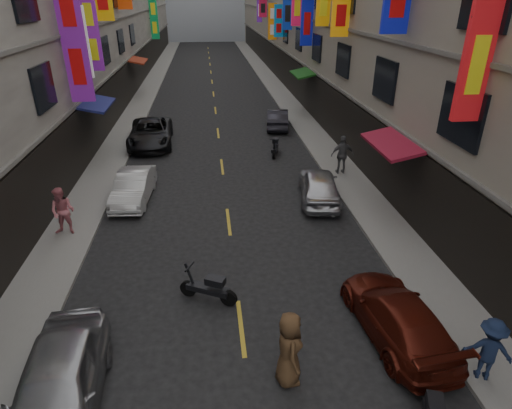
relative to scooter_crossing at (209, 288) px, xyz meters
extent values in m
cube|color=slate|center=(-5.17, 28.77, -0.38)|extent=(2.00, 90.00, 0.12)
cube|color=slate|center=(6.83, 28.77, -0.38)|extent=(2.00, 90.00, 0.12)
cube|color=black|center=(-6.12, 28.77, 1.06)|extent=(0.12, 85.50, 3.00)
cube|color=#66635E|center=(-6.11, 28.77, 2.76)|extent=(0.16, 90.00, 0.14)
cube|color=#66635E|center=(-6.11, 28.77, 5.96)|extent=(0.16, 90.00, 0.14)
cube|color=black|center=(7.78, 28.77, 1.06)|extent=(0.12, 85.50, 3.00)
cube|color=#66635E|center=(7.77, 28.77, 2.76)|extent=(0.16, 90.00, 0.14)
cube|color=#66635E|center=(7.77, 28.77, 5.96)|extent=(0.16, 90.00, 0.14)
cube|color=red|center=(7.34, 0.94, 7.13)|extent=(0.78, 0.18, 5.35)
cylinder|color=black|center=(7.39, 0.94, 7.13)|extent=(0.88, 0.08, 0.08)
cube|color=#691886|center=(-5.55, 10.95, 5.90)|extent=(1.05, 0.18, 5.64)
cylinder|color=black|center=(-5.60, 10.95, 5.90)|extent=(1.15, 0.08, 0.08)
cube|color=white|center=(-5.72, 12.84, 5.50)|extent=(0.71, 0.18, 3.32)
cylinder|color=black|center=(-5.77, 12.84, 5.50)|extent=(0.81, 0.08, 0.08)
cube|color=#711A8F|center=(-5.67, 15.00, 5.81)|extent=(0.80, 0.18, 3.92)
cylinder|color=black|center=(-5.72, 15.00, 5.81)|extent=(0.90, 0.08, 0.08)
cube|color=#0D1499|center=(7.31, 21.13, 6.92)|extent=(0.83, 0.18, 5.13)
cylinder|color=black|center=(7.36, 21.13, 6.92)|extent=(0.93, 0.08, 0.08)
cube|color=#0D2DA1|center=(7.32, 28.65, 7.14)|extent=(0.82, 0.18, 4.56)
cylinder|color=black|center=(7.37, 28.65, 7.14)|extent=(0.92, 0.08, 0.08)
cube|color=#0D68A7|center=(7.29, 32.92, 5.34)|extent=(0.88, 0.18, 2.84)
cylinder|color=black|center=(7.34, 32.92, 5.34)|extent=(0.98, 0.08, 0.08)
cube|color=#C76E0B|center=(7.29, 36.82, 5.06)|extent=(0.88, 0.18, 3.47)
cylinder|color=black|center=(7.34, 36.82, 5.06)|extent=(0.98, 0.08, 0.08)
cube|color=#B91134|center=(7.27, 44.45, 6.87)|extent=(0.91, 0.18, 3.51)
cylinder|color=black|center=(7.32, 44.45, 6.87)|extent=(1.01, 0.08, 0.08)
cube|color=#0B7A3C|center=(-5.60, 46.66, 4.97)|extent=(0.95, 0.18, 4.69)
cylinder|color=black|center=(-5.65, 46.66, 4.97)|extent=(1.05, 0.08, 0.08)
cube|color=#5B1C9D|center=(7.40, 48.91, 6.85)|extent=(0.65, 0.18, 5.03)
cylinder|color=black|center=(7.45, 48.91, 6.85)|extent=(0.75, 0.08, 0.08)
cube|color=maroon|center=(7.13, 4.77, 2.56)|extent=(1.39, 3.20, 0.41)
cube|color=navy|center=(-5.47, 12.77, 2.56)|extent=(1.39, 3.20, 0.41)
cube|color=#154F15|center=(7.13, 20.77, 2.56)|extent=(1.39, 3.20, 0.41)
cube|color=maroon|center=(-5.47, 28.77, 2.56)|extent=(1.39, 3.20, 0.41)
cube|color=gold|center=(0.83, -1.23, -0.44)|extent=(0.12, 2.20, 0.01)
cube|color=gold|center=(0.83, 4.77, -0.44)|extent=(0.12, 2.20, 0.01)
cube|color=gold|center=(0.83, 10.77, -0.44)|extent=(0.12, 2.20, 0.01)
cube|color=gold|center=(0.83, 16.77, -0.44)|extent=(0.12, 2.20, 0.01)
cube|color=gold|center=(0.83, 22.77, -0.44)|extent=(0.12, 2.20, 0.01)
cube|color=gold|center=(0.83, 28.77, -0.44)|extent=(0.12, 2.20, 0.01)
cube|color=gold|center=(0.83, 34.77, -0.44)|extent=(0.12, 2.20, 0.01)
cube|color=gold|center=(0.83, 40.77, -0.44)|extent=(0.12, 2.20, 0.01)
cube|color=gold|center=(0.83, 46.77, -0.44)|extent=(0.12, 2.20, 0.01)
cube|color=gold|center=(0.83, 52.77, -0.44)|extent=(0.12, 2.20, 0.01)
cube|color=gold|center=(0.83, 58.77, -0.44)|extent=(0.12, 2.20, 0.01)
cube|color=gold|center=(0.83, 64.77, -0.44)|extent=(0.12, 2.20, 0.01)
cylinder|color=black|center=(4.56, -4.33, -0.19)|extent=(0.27, 0.51, 0.50)
cube|color=black|center=(4.44, -4.71, 0.31)|extent=(0.48, 0.62, 0.22)
cylinder|color=black|center=(-0.61, 0.31, -0.19)|extent=(0.50, 0.33, 0.50)
cylinder|color=black|center=(0.55, -0.28, -0.19)|extent=(0.50, 0.33, 0.50)
cube|color=black|center=(-0.03, 0.01, -0.04)|extent=(1.30, 0.85, 0.18)
cube|color=black|center=(0.20, -0.10, 0.31)|extent=(0.64, 0.53, 0.22)
cylinder|color=black|center=(-0.52, 0.26, 0.26)|extent=(0.35, 0.23, 0.88)
cylinder|color=black|center=(-0.52, 0.26, 0.61)|extent=(0.28, 0.47, 0.06)
cylinder|color=black|center=(3.68, 11.67, -0.19)|extent=(0.24, 0.51, 0.50)
cylinder|color=black|center=(4.01, 12.93, -0.19)|extent=(0.24, 0.51, 0.50)
cube|color=black|center=(3.85, 12.30, -0.04)|extent=(0.62, 1.33, 0.18)
cube|color=black|center=(3.91, 12.54, 0.31)|extent=(0.45, 0.61, 0.22)
cylinder|color=black|center=(3.71, 11.76, 0.26)|extent=(0.17, 0.36, 0.88)
cylinder|color=black|center=(3.71, 11.76, 0.61)|extent=(0.50, 0.18, 0.06)
imported|color=#ACADB1|center=(-3.17, -3.38, 0.30)|extent=(2.00, 4.44, 1.48)
imported|color=silver|center=(-3.11, 7.17, 0.19)|extent=(1.61, 3.93, 1.27)
imported|color=black|center=(-3.17, 14.85, 0.29)|extent=(2.62, 5.33, 1.46)
imported|color=#56180E|center=(4.83, -1.95, 0.17)|extent=(2.11, 4.38, 1.23)
imported|color=silver|center=(4.83, 6.31, 0.24)|extent=(2.22, 4.23, 1.37)
imported|color=#28272F|center=(4.83, 17.56, 0.19)|extent=(1.93, 4.01, 1.27)
imported|color=#CA6B75|center=(-5.17, 4.34, 0.58)|extent=(0.96, 0.73, 1.81)
imported|color=#141E38|center=(6.23, -3.59, 0.49)|extent=(1.18, 0.93, 1.62)
imported|color=#545356|center=(6.62, 8.95, 0.63)|extent=(1.13, 0.65, 1.90)
imported|color=#4B331E|center=(1.77, -3.08, 0.51)|extent=(0.68, 0.96, 1.91)
camera|label=1|loc=(0.22, -10.10, 7.66)|focal=30.00mm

